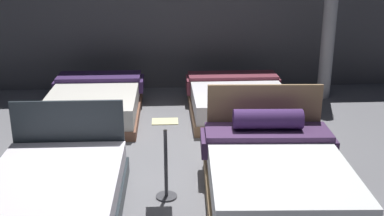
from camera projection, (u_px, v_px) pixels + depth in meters
The scene contains 7 objects.
ground_plane at pixel (166, 166), 6.19m from camera, with size 18.00×18.00×0.02m, color slate.
bed_0 at pixel (53, 196), 4.98m from camera, with size 1.46×2.10×0.94m.
bed_1 at pixel (276, 177), 5.21m from camera, with size 1.65×2.14×1.08m.
bed_2 at pixel (95, 103), 7.87m from camera, with size 1.56×2.16×0.54m.
bed_3 at pixel (238, 101), 8.01m from camera, with size 1.66×2.02×0.52m.
price_sign at pixel (166, 169), 5.29m from camera, with size 0.28×0.24×0.92m.
support_pillar at pixel (331, 2), 8.43m from camera, with size 0.24×0.24×3.50m, color #99999E.
Camera 1 is at (-0.00, -5.63, 2.68)m, focal length 44.75 mm.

